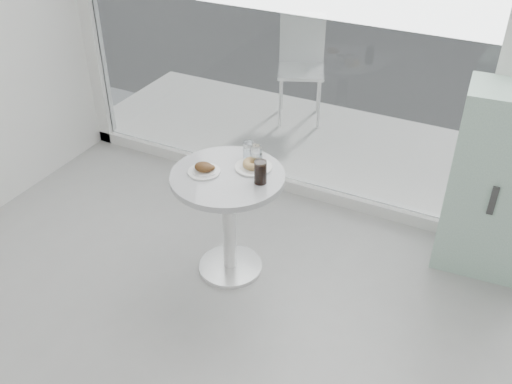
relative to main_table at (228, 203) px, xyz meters
The scene contains 9 objects.
main_table is the anchor object (origin of this frame).
patio_deck 2.03m from the main_table, 75.26° to the left, with size 5.60×1.60×0.05m, color white.
mint_cabinet 1.74m from the main_table, 29.23° to the left, with size 0.63×0.44×1.30m.
patio_chair 2.38m from the main_table, 101.62° to the left, with size 0.57×0.57×1.01m.
plate_fritter 0.28m from the main_table, 161.86° to the right, with size 0.20×0.20×0.07m.
plate_donut 0.30m from the main_table, 52.28° to the left, with size 0.24×0.24×0.06m.
water_tumbler_a 0.36m from the main_table, 83.22° to the left, with size 0.07×0.07×0.12m.
water_tumbler_b 0.35m from the main_table, 63.30° to the left, with size 0.08×0.08×0.12m.
cola_glass 0.37m from the main_table, ahead, with size 0.08×0.08×0.15m.
Camera 1 is at (1.01, -0.69, 2.66)m, focal length 40.00 mm.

